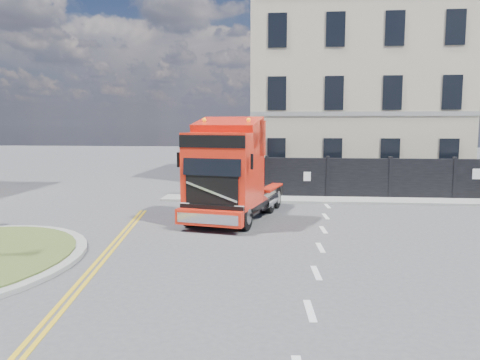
# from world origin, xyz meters

# --- Properties ---
(ground) EXTENTS (120.00, 120.00, 0.00)m
(ground) POSITION_xyz_m (0.00, 0.00, 0.00)
(ground) COLOR #424244
(ground) RESTS_ON ground
(hoarding_fence) EXTENTS (18.80, 0.25, 2.00)m
(hoarding_fence) POSITION_xyz_m (6.55, 9.00, 1.00)
(hoarding_fence) COLOR black
(hoarding_fence) RESTS_ON ground
(georgian_building) EXTENTS (12.30, 10.30, 12.80)m
(georgian_building) POSITION_xyz_m (6.00, 16.50, 5.77)
(georgian_building) COLOR #BAB394
(georgian_building) RESTS_ON ground
(pavement_far) EXTENTS (20.00, 1.60, 0.12)m
(pavement_far) POSITION_xyz_m (6.00, 8.10, 0.06)
(pavement_far) COLOR gray
(pavement_far) RESTS_ON ground
(truck) EXTENTS (3.67, 6.70, 3.80)m
(truck) POSITION_xyz_m (-0.20, 3.22, 1.70)
(truck) COLOR black
(truck) RESTS_ON ground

